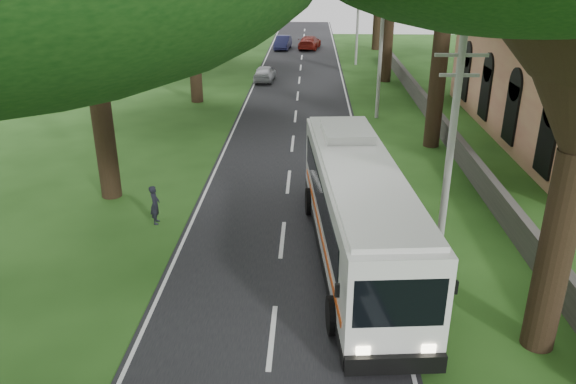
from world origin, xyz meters
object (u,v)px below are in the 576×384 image
distant_car_a (265,73)px  distant_car_c (310,42)px  pole_near (450,157)px  distant_car_b (283,42)px  pole_mid (380,55)px  coach_bus (357,209)px  pedestrian (155,205)px  pole_far (358,22)px

distant_car_a → distant_car_c: 18.86m
pole_near → distant_car_b: 50.45m
pole_near → pole_mid: (0.00, 20.00, 0.00)m
coach_bus → distant_car_c: size_ratio=2.45×
distant_car_a → pedestrian: (-2.24, -28.24, 0.10)m
distant_car_a → pole_mid: bearing=130.4°
pole_far → distant_car_b: (-7.82, 9.73, -3.40)m
pole_far → distant_car_b: bearing=128.8°
distant_car_a → pedestrian: 28.32m
pedestrian → pole_far: bearing=-23.0°
distant_car_a → distant_car_c: (3.80, 18.47, 0.07)m
coach_bus → pedestrian: coach_bus is taller
pole_near → distant_car_b: pole_near is taller
pole_mid → distant_car_b: bearing=104.7°
distant_car_b → pedestrian: 46.52m
pole_mid → pedestrian: pole_mid is taller
coach_bus → distant_car_b: size_ratio=2.79×
pole_far → distant_car_c: pole_far is taller
coach_bus → distant_car_c: coach_bus is taller
pole_mid → distant_car_c: bearing=98.9°
pole_mid → pole_near: bearing=-90.0°
coach_bus → distant_car_c: bearing=87.2°
coach_bus → pedestrian: bearing=156.6°
distant_car_c → pole_mid: bearing=107.9°
pole_near → distant_car_c: (-4.70, 50.00, -3.39)m
distant_car_a → pole_far: bearing=-131.1°
pole_far → distant_car_c: 11.56m
pole_near → coach_bus: (-2.81, 0.66, -2.19)m
pole_near → coach_bus: pole_near is taller
pole_near → distant_car_c: 50.34m
coach_bus → distant_car_a: bearing=95.4°
distant_car_c → pole_far: bearing=124.2°
distant_car_b → distant_car_c: bearing=10.1°
pole_far → distant_car_b: 12.93m
pole_far → distant_car_a: bearing=-135.1°
pole_near → pole_mid: bearing=90.0°
coach_bus → distant_car_c: 49.40m
coach_bus → distant_car_b: coach_bus is taller
pole_far → pedestrian: (-10.74, -36.70, -3.36)m
coach_bus → distant_car_a: size_ratio=3.17×
distant_car_a → distant_car_b: (0.68, 18.19, 0.07)m
distant_car_a → distant_car_b: 18.21m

